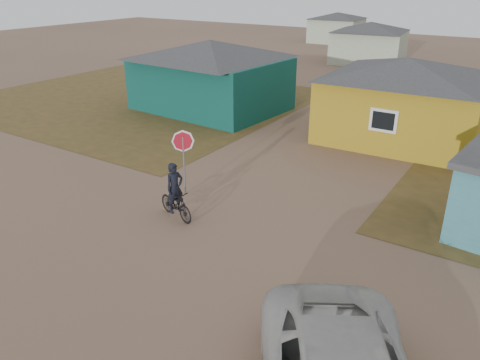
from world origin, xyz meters
name	(u,v)px	position (x,y,z in m)	size (l,w,h in m)	color
ground	(172,254)	(0.00, 0.00, 0.00)	(120.00, 120.00, 0.00)	brown
grass_nw	(139,98)	(-14.00, 13.00, 0.01)	(20.00, 18.00, 0.00)	brown
house_teal	(211,74)	(-8.50, 13.50, 2.05)	(8.93, 7.08, 4.00)	#0A3A33
house_yellow	(404,98)	(2.50, 14.00, 2.00)	(7.72, 6.76, 3.90)	#A88519
house_pale_west	(369,42)	(-6.00, 34.00, 1.86)	(7.04, 6.15, 3.60)	#A5B198
house_pale_north	(337,27)	(-14.00, 46.00, 1.75)	(6.28, 5.81, 3.40)	#A5B198
stop_sign	(183,148)	(-2.22, 3.33, 1.80)	(0.77, 0.28, 2.44)	gray
cyclist	(175,199)	(-1.31, 1.75, 0.70)	(1.77, 0.92, 1.92)	black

